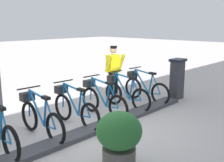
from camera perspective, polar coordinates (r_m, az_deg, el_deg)
name	(u,v)px	position (r m, az deg, el deg)	size (l,w,h in m)	color
ground_plane	(98,129)	(6.35, -2.83, -9.98)	(60.00, 60.00, 0.00)	beige
dock_rail_base	(98,127)	(6.34, -2.84, -9.56)	(0.44, 6.34, 0.10)	#47474C
payment_kiosk	(177,78)	(8.89, 13.38, 0.59)	(0.36, 0.52, 1.28)	#38383D
bike_docked_0	(144,88)	(8.47, 6.75, -1.36)	(1.72, 0.54, 1.02)	black
bike_docked_1	(125,93)	(7.77, 2.69, -2.52)	(1.72, 0.54, 1.02)	black
bike_docked_2	(102,100)	(7.12, -2.16, -3.89)	(1.72, 0.54, 1.02)	black
bike_docked_3	(74,107)	(6.53, -7.95, -5.47)	(1.72, 0.54, 1.02)	black
bike_docked_4	(40,117)	(6.03, -14.84, -7.28)	(1.72, 0.54, 1.02)	black
worker_near_rack	(113,69)	(8.82, 0.28, 2.43)	(0.52, 0.66, 1.66)	white
planter_bush	(119,137)	(4.60, 1.48, -11.55)	(0.76, 0.76, 0.97)	#59544C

